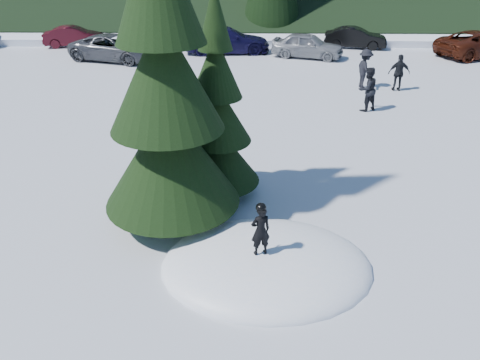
{
  "coord_description": "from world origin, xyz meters",
  "views": [
    {
      "loc": [
        -0.42,
        -7.96,
        6.23
      ],
      "look_at": [
        -0.6,
        1.86,
        1.1
      ],
      "focal_mm": 35.0,
      "sensor_mm": 36.0,
      "label": 1
    }
  ],
  "objects_px": {
    "car_2": "(115,48)",
    "adult_2": "(365,69)",
    "car_4": "(308,45)",
    "car_6": "(480,44)",
    "car_1": "(75,36)",
    "child_skier": "(260,231)",
    "adult_1": "(399,73)",
    "car_5": "(355,38)",
    "spruce_short": "(217,120)",
    "adult_0": "(367,89)",
    "spruce_tall": "(165,89)",
    "car_3": "(226,40)"
  },
  "relations": [
    {
      "from": "car_2",
      "to": "adult_2",
      "type": "bearing_deg",
      "value": -94.94
    },
    {
      "from": "car_4",
      "to": "car_6",
      "type": "xyz_separation_m",
      "value": [
        9.97,
        0.46,
        0.03
      ]
    },
    {
      "from": "car_1",
      "to": "child_skier",
      "type": "bearing_deg",
      "value": -164.51
    },
    {
      "from": "adult_1",
      "to": "car_4",
      "type": "bearing_deg",
      "value": -60.38
    },
    {
      "from": "car_5",
      "to": "spruce_short",
      "type": "bearing_deg",
      "value": 170.19
    },
    {
      "from": "adult_2",
      "to": "car_5",
      "type": "bearing_deg",
      "value": -19.97
    },
    {
      "from": "spruce_short",
      "to": "car_4",
      "type": "relative_size",
      "value": 1.32
    },
    {
      "from": "adult_0",
      "to": "car_1",
      "type": "distance_m",
      "value": 19.8
    },
    {
      "from": "spruce_short",
      "to": "child_skier",
      "type": "distance_m",
      "value": 3.7
    },
    {
      "from": "car_2",
      "to": "car_4",
      "type": "height_order",
      "value": "car_2"
    },
    {
      "from": "car_6",
      "to": "adult_2",
      "type": "bearing_deg",
      "value": 106.83
    },
    {
      "from": "adult_0",
      "to": "adult_1",
      "type": "xyz_separation_m",
      "value": [
        2.03,
        2.77,
        -0.06
      ]
    },
    {
      "from": "spruce_tall",
      "to": "child_skier",
      "type": "xyz_separation_m",
      "value": [
        2.05,
        -1.98,
        -2.29
      ]
    },
    {
      "from": "spruce_short",
      "to": "car_5",
      "type": "bearing_deg",
      "value": 68.46
    },
    {
      "from": "spruce_tall",
      "to": "child_skier",
      "type": "bearing_deg",
      "value": -44.02
    },
    {
      "from": "adult_0",
      "to": "adult_2",
      "type": "height_order",
      "value": "adult_2"
    },
    {
      "from": "adult_2",
      "to": "car_6",
      "type": "bearing_deg",
      "value": -62.37
    },
    {
      "from": "child_skier",
      "to": "adult_0",
      "type": "relative_size",
      "value": 0.64
    },
    {
      "from": "child_skier",
      "to": "adult_0",
      "type": "distance_m",
      "value": 11.22
    },
    {
      "from": "car_3",
      "to": "car_5",
      "type": "bearing_deg",
      "value": -84.05
    },
    {
      "from": "car_1",
      "to": "car_6",
      "type": "xyz_separation_m",
      "value": [
        24.33,
        -2.42,
        0.11
      ]
    },
    {
      "from": "adult_2",
      "to": "car_4",
      "type": "xyz_separation_m",
      "value": [
        -1.93,
        6.0,
        -0.19
      ]
    },
    {
      "from": "car_6",
      "to": "car_5",
      "type": "bearing_deg",
      "value": 49.38
    },
    {
      "from": "adult_2",
      "to": "child_skier",
      "type": "bearing_deg",
      "value": 148.39
    },
    {
      "from": "child_skier",
      "to": "adult_2",
      "type": "height_order",
      "value": "adult_2"
    },
    {
      "from": "child_skier",
      "to": "car_5",
      "type": "xyz_separation_m",
      "value": [
        6.38,
        22.21,
        -0.41
      ]
    },
    {
      "from": "adult_1",
      "to": "car_3",
      "type": "bearing_deg",
      "value": -41.44
    },
    {
      "from": "adult_1",
      "to": "car_2",
      "type": "bearing_deg",
      "value": -19.49
    },
    {
      "from": "car_3",
      "to": "adult_0",
      "type": "bearing_deg",
      "value": -154.64
    },
    {
      "from": "car_2",
      "to": "car_3",
      "type": "distance_m",
      "value": 6.47
    },
    {
      "from": "child_skier",
      "to": "car_1",
      "type": "height_order",
      "value": "child_skier"
    },
    {
      "from": "car_1",
      "to": "car_2",
      "type": "xyz_separation_m",
      "value": [
        3.52,
        -3.72,
        0.08
      ]
    },
    {
      "from": "car_1",
      "to": "car_2",
      "type": "height_order",
      "value": "car_2"
    },
    {
      "from": "spruce_short",
      "to": "adult_2",
      "type": "height_order",
      "value": "spruce_short"
    },
    {
      "from": "adult_2",
      "to": "spruce_tall",
      "type": "bearing_deg",
      "value": 137.24
    },
    {
      "from": "spruce_short",
      "to": "child_skier",
      "type": "relative_size",
      "value": 4.85
    },
    {
      "from": "spruce_tall",
      "to": "car_3",
      "type": "xyz_separation_m",
      "value": [
        0.45,
        18.71,
        -2.57
      ]
    },
    {
      "from": "adult_0",
      "to": "car_6",
      "type": "relative_size",
      "value": 0.33
    },
    {
      "from": "spruce_short",
      "to": "car_1",
      "type": "bearing_deg",
      "value": 118.28
    },
    {
      "from": "spruce_short",
      "to": "car_2",
      "type": "relative_size",
      "value": 1.07
    },
    {
      "from": "car_1",
      "to": "car_5",
      "type": "relative_size",
      "value": 0.99
    },
    {
      "from": "car_5",
      "to": "car_1",
      "type": "bearing_deg",
      "value": 101.23
    },
    {
      "from": "spruce_short",
      "to": "adult_0",
      "type": "xyz_separation_m",
      "value": [
        5.49,
        6.92,
        -1.23
      ]
    },
    {
      "from": "car_1",
      "to": "spruce_short",
      "type": "bearing_deg",
      "value": -162.96
    },
    {
      "from": "car_5",
      "to": "car_6",
      "type": "relative_size",
      "value": 0.73
    },
    {
      "from": "car_2",
      "to": "car_3",
      "type": "bearing_deg",
      "value": -54.49
    },
    {
      "from": "car_2",
      "to": "car_4",
      "type": "distance_m",
      "value": 10.88
    },
    {
      "from": "child_skier",
      "to": "car_2",
      "type": "relative_size",
      "value": 0.22
    },
    {
      "from": "adult_0",
      "to": "adult_1",
      "type": "distance_m",
      "value": 3.44
    },
    {
      "from": "adult_1",
      "to": "car_1",
      "type": "relative_size",
      "value": 0.43
    }
  ]
}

